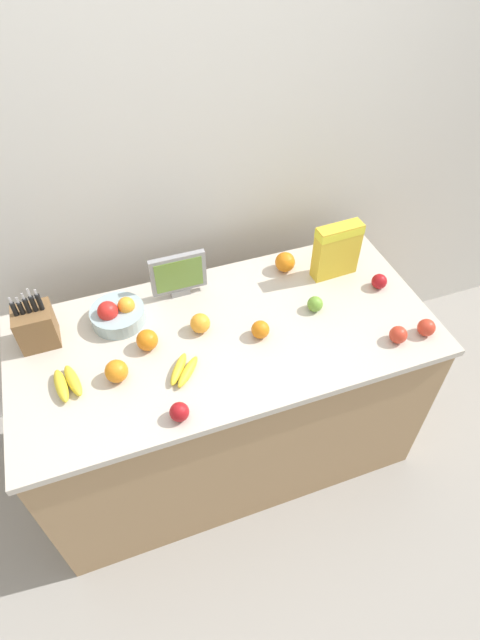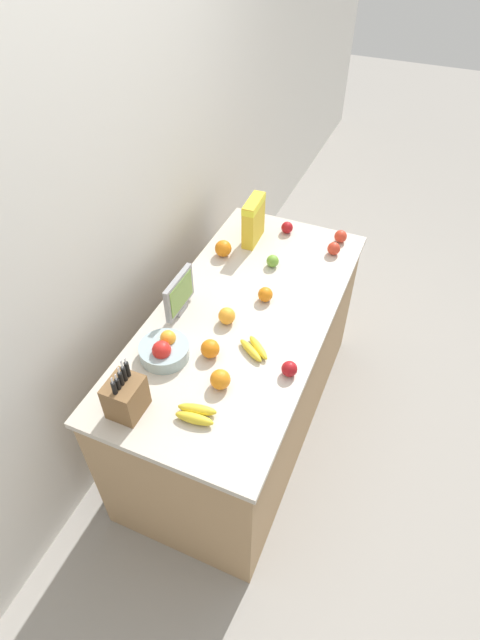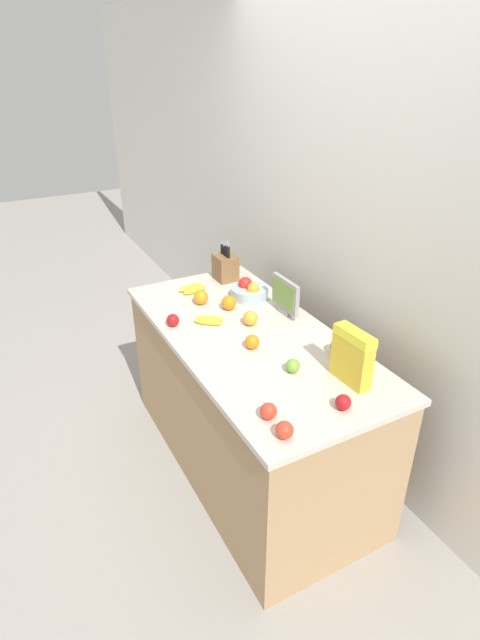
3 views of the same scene
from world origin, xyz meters
The scene contains 19 objects.
ground_plane centered at (0.00, 0.00, 0.00)m, with size 14.00×14.00×0.00m, color gray.
wall_back centered at (0.00, 0.61, 1.30)m, with size 9.00×0.06×2.60m.
counter centered at (0.00, 0.00, 0.44)m, with size 1.69×0.80×0.88m.
knife_block centered at (-0.69, 0.20, 0.96)m, with size 0.14×0.13×0.27m.
small_monitor centered at (-0.11, 0.28, 0.99)m, with size 0.23×0.03×0.21m.
cereal_box centered at (0.57, 0.18, 1.02)m, with size 0.21×0.08×0.25m.
fruit_bowl centered at (-0.39, 0.21, 0.92)m, with size 0.22×0.22×0.12m.
banana_bunch_left centered at (-0.21, -0.14, 0.89)m, with size 0.15×0.17×0.04m.
banana_bunch_right centered at (-0.62, -0.06, 0.90)m, with size 0.11×0.17×0.04m.
apple_front centered at (0.62, -0.27, 0.91)m, with size 0.07×0.07×0.07m, color red.
apple_leftmost centered at (0.71, 0.03, 0.91)m, with size 0.07×0.07×0.07m, color #A31419.
apple_by_knife_block centered at (0.39, 0.00, 0.91)m, with size 0.07×0.07×0.07m, color #6B9E33.
apple_rightmost centered at (-0.27, -0.32, 0.91)m, with size 0.07×0.07×0.07m, color #A31419.
apple_middle centered at (0.74, -0.27, 0.91)m, with size 0.07×0.07×0.07m, color red.
orange_front_left centered at (0.13, -0.06, 0.91)m, with size 0.07×0.07×0.07m, color orange.
orange_front_right centered at (0.38, 0.28, 0.92)m, with size 0.09×0.09×0.09m, color orange.
orange_by_cereal centered at (-0.09, 0.05, 0.92)m, with size 0.08×0.08×0.08m, color orange.
orange_mid_left centered at (-0.30, 0.03, 0.92)m, with size 0.08×0.08×0.08m, color orange.
orange_back_center centered at (-0.44, -0.08, 0.92)m, with size 0.08×0.08×0.08m, color orange.
Camera 3 is at (1.94, -1.10, 2.16)m, focal length 28.00 mm.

